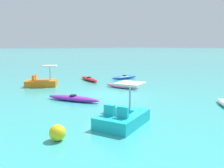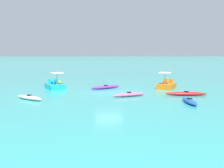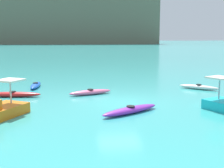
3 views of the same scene
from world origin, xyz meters
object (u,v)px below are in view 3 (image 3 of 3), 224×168
(kayak_red, at_px, (13,94))
(kayak_white, at_px, (199,87))
(kayak_pink, at_px, (90,92))
(kayak_purple, at_px, (131,110))
(kayak_blue, at_px, (36,85))
(pedal_boat_orange, at_px, (2,109))

(kayak_red, distance_m, kayak_white, 12.80)
(kayak_red, xyz_separation_m, kayak_pink, (4.89, 0.05, 0.00))
(kayak_purple, height_order, kayak_blue, same)
(kayak_white, bearing_deg, kayak_pink, -173.69)
(kayak_purple, xyz_separation_m, kayak_blue, (-5.50, 8.41, 0.00))
(kayak_pink, bearing_deg, kayak_red, -179.37)
(kayak_red, distance_m, pedal_boat_orange, 4.66)
(kayak_red, relative_size, pedal_boat_orange, 1.26)
(kayak_red, xyz_separation_m, pedal_boat_orange, (0.34, -4.65, 0.17))
(kayak_blue, distance_m, kayak_white, 12.01)
(kayak_white, bearing_deg, kayak_purple, -136.60)
(kayak_purple, distance_m, pedal_boat_orange, 6.19)
(kayak_red, relative_size, kayak_white, 1.39)
(kayak_pink, distance_m, kayak_white, 7.92)
(kayak_white, bearing_deg, kayak_red, -175.85)
(kayak_pink, distance_m, kayak_blue, 5.13)
(kayak_red, height_order, pedal_boat_orange, pedal_boat_orange)
(kayak_red, relative_size, kayak_blue, 1.22)
(kayak_red, distance_m, kayak_pink, 4.89)
(kayak_purple, bearing_deg, kayak_pink, 107.98)
(kayak_pink, relative_size, pedal_boat_orange, 1.04)
(kayak_purple, relative_size, kayak_pink, 1.12)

